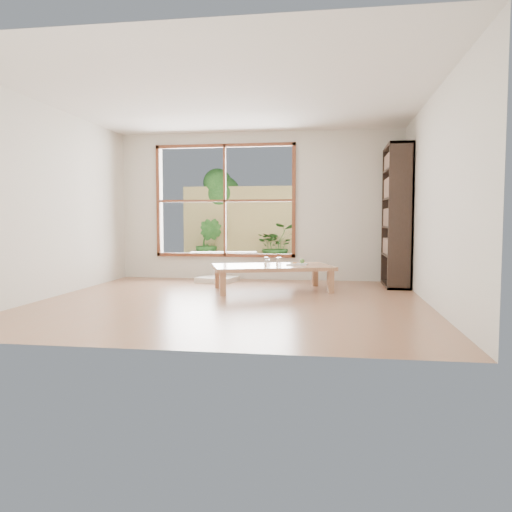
{
  "coord_description": "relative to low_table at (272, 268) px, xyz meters",
  "views": [
    {
      "loc": [
        1.27,
        -6.33,
        1.05
      ],
      "look_at": [
        0.23,
        0.61,
        0.55
      ],
      "focal_mm": 35.0,
      "sensor_mm": 36.0,
      "label": 1
    }
  ],
  "objects": [
    {
      "name": "deck",
      "position": [
        -1.01,
        2.49,
        -0.33
      ],
      "size": [
        2.8,
        2.0,
        0.05
      ],
      "primitive_type": "cube",
      "color": "#332B25",
      "rests_on": "ground"
    },
    {
      "name": "glass_short",
      "position": [
        -0.09,
        0.03,
        0.09
      ],
      "size": [
        0.06,
        0.06,
        0.08
      ],
      "primitive_type": "cylinder",
      "color": "silver",
      "rests_on": "low_table"
    },
    {
      "name": "low_table",
      "position": [
        0.0,
        0.0,
        0.0
      ],
      "size": [
        1.95,
        1.46,
        0.38
      ],
      "rotation": [
        0.0,
        0.0,
        0.31
      ],
      "color": "#B17B55",
      "rests_on": "ground"
    },
    {
      "name": "shrub_right",
      "position": [
        -0.28,
        3.24,
        0.17
      ],
      "size": [
        1.05,
        0.98,
        0.97
      ],
      "primitive_type": "imported",
      "rotation": [
        0.0,
        0.0,
        0.31
      ],
      "color": "#346926",
      "rests_on": "deck"
    },
    {
      "name": "floor_cushion",
      "position": [
        -1.05,
        0.92,
        -0.29
      ],
      "size": [
        0.72,
        0.72,
        0.09
      ],
      "primitive_type": "cube",
      "rotation": [
        0.0,
        0.0,
        -0.27
      ],
      "color": "white",
      "rests_on": "ground"
    },
    {
      "name": "garden_tree",
      "position": [
        -1.69,
        3.79,
        1.29
      ],
      "size": [
        1.04,
        0.85,
        2.22
      ],
      "color": "#4C3D2D",
      "rests_on": "ground"
    },
    {
      "name": "bamboo_fence",
      "position": [
        -1.01,
        3.49,
        0.57
      ],
      "size": [
        2.8,
        0.06,
        1.8
      ],
      "primitive_type": "cube",
      "color": "tan",
      "rests_on": "ground"
    },
    {
      "name": "food_tray",
      "position": [
        0.38,
        0.11,
        0.07
      ],
      "size": [
        0.31,
        0.23,
        0.09
      ],
      "rotation": [
        0.0,
        0.0,
        -0.08
      ],
      "color": "white",
      "rests_on": "low_table"
    },
    {
      "name": "ground",
      "position": [
        -0.41,
        -1.07,
        -0.33
      ],
      "size": [
        5.0,
        5.0,
        0.0
      ],
      "primitive_type": "plane",
      "color": "#996A4C",
      "rests_on": "ground"
    },
    {
      "name": "glass_small",
      "position": [
        -0.07,
        0.06,
        0.09
      ],
      "size": [
        0.07,
        0.07,
        0.08
      ],
      "primitive_type": "cylinder",
      "color": "silver",
      "rests_on": "low_table"
    },
    {
      "name": "garden_bench",
      "position": [
        -1.21,
        2.17,
        0.04
      ],
      "size": [
        1.34,
        0.6,
        0.41
      ],
      "rotation": [
        0.0,
        0.0,
        0.18
      ],
      "color": "#2E1F19",
      "rests_on": "deck"
    },
    {
      "name": "shrub_left",
      "position": [
        -1.77,
        3.2,
        0.22
      ],
      "size": [
        0.67,
        0.58,
        1.06
      ],
      "primitive_type": "imported",
      "rotation": [
        0.0,
        0.0,
        -0.2
      ],
      "color": "#346926",
      "rests_on": "deck"
    },
    {
      "name": "bookshelf",
      "position": [
        1.89,
        0.78,
        0.78
      ],
      "size": [
        0.36,
        1.0,
        2.23
      ],
      "primitive_type": "cube",
      "color": "#2E1F19",
      "rests_on": "ground"
    },
    {
      "name": "glass_tall",
      "position": [
        -0.08,
        -0.05,
        0.11
      ],
      "size": [
        0.07,
        0.07,
        0.12
      ],
      "primitive_type": "cylinder",
      "color": "silver",
      "rests_on": "low_table"
    },
    {
      "name": "glass_mid",
      "position": [
        0.09,
        0.06,
        0.1
      ],
      "size": [
        0.08,
        0.08,
        0.11
      ],
      "primitive_type": "cylinder",
      "color": "silver",
      "rests_on": "low_table"
    }
  ]
}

